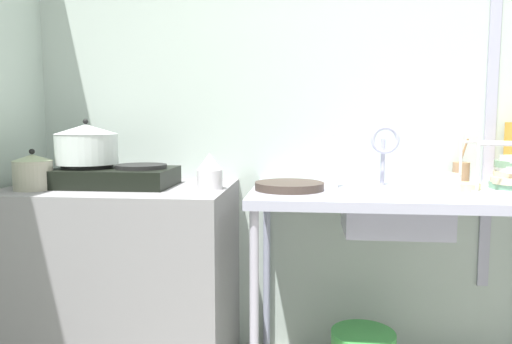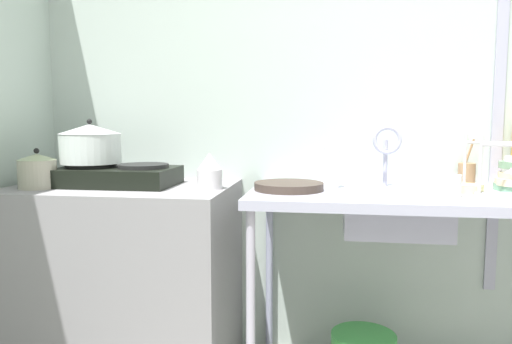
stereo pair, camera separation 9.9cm
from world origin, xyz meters
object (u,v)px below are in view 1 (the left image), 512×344
sink_basin (394,212)px  cup_by_rack (448,184)px  stove (114,176)px  small_bowl_on_drainboard (466,187)px  faucet (385,145)px  pot_on_left_burner (86,144)px  bottle_by_sink (331,166)px  pot_beside_stove (33,172)px  utensil_jar (461,172)px  frying_pan (289,186)px  percolator (210,172)px

sink_basin → cup_by_rack: size_ratio=4.77×
stove → small_bowl_on_drainboard: stove is taller
faucet → cup_by_rack: faucet is taller
small_bowl_on_drainboard → faucet: bearing=156.7°
pot_on_left_burner → small_bowl_on_drainboard: bearing=-0.2°
small_bowl_on_drainboard → bottle_by_sink: bottle_by_sink is taller
stove → pot_beside_stove: (-0.30, -0.14, 0.03)m
faucet → cup_by_rack: 0.36m
pot_on_left_burner → sink_basin: 1.39m
pot_on_left_burner → utensil_jar: 1.74m
pot_beside_stove → sink_basin: bearing=4.7°
pot_on_left_burner → pot_beside_stove: pot_on_left_burner is taller
pot_on_left_burner → faucet: pot_on_left_burner is taller
frying_pan → faucet: bearing=21.5°
frying_pan → sink_basin: bearing=2.5°
pot_beside_stove → cup_by_rack: 1.73m
faucet → small_bowl_on_drainboard: 0.38m
pot_on_left_burner → bottle_by_sink: size_ratio=1.25×
faucet → cup_by_rack: (0.21, -0.25, -0.14)m
frying_pan → utensil_jar: utensil_jar is taller
sink_basin → faucet: (-0.03, 0.15, 0.28)m
faucet → small_bowl_on_drainboard: faucet is taller
sink_basin → bottle_by_sink: bearing=163.7°
pot_on_left_burner → frying_pan: bearing=-2.2°
pot_on_left_burner → faucet: (1.34, 0.13, -0.00)m
percolator → small_bowl_on_drainboard: 1.08m
small_bowl_on_drainboard → bottle_by_sink: 0.56m
frying_pan → pot_beside_stove: bearing=-174.3°
percolator → cup_by_rack: size_ratio=1.75×
percolator → faucet: bearing=13.4°
utensil_jar → small_bowl_on_drainboard: bearing=-102.7°
pot_on_left_burner → utensil_jar: (1.72, 0.27, -0.14)m
bottle_by_sink → sink_basin: bearing=-16.3°
faucet → bottle_by_sink: faucet is taller
pot_on_left_burner → percolator: bearing=-5.1°
sink_basin → cup_by_rack: cup_by_rack is taller
sink_basin → small_bowl_on_drainboard: bearing=2.0°
bottle_by_sink → stove: bearing=-176.4°
utensil_jar → faucet: bearing=-159.5°
small_bowl_on_drainboard → utensil_jar: utensil_jar is taller
frying_pan → bottle_by_sink: 0.22m
percolator → bottle_by_sink: 0.54m
percolator → utensil_jar: utensil_jar is taller
pot_beside_stove → utensil_jar: 1.94m
sink_basin → utensil_jar: bearing=39.2°
pot_on_left_burner → cup_by_rack: pot_on_left_burner is taller
pot_on_left_burner → percolator: 0.59m
pot_on_left_burner → utensil_jar: bearing=9.0°
stove → bottle_by_sink: bearing=3.6°
small_bowl_on_drainboard → cup_by_rack: bearing=-132.4°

